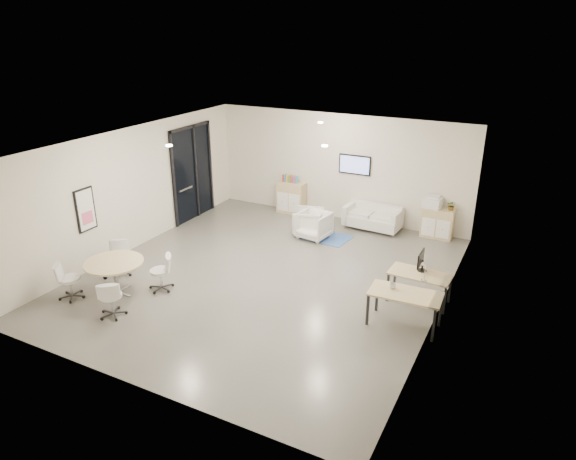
% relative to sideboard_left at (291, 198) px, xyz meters
% --- Properties ---
extents(room_shell, '(9.60, 10.60, 4.80)m').
position_rel_sideboard_left_xyz_m(room_shell, '(1.48, -4.25, 1.11)').
color(room_shell, '#595751').
rests_on(room_shell, ground).
extents(glass_door, '(0.09, 1.90, 2.85)m').
position_rel_sideboard_left_xyz_m(glass_door, '(-2.47, -1.74, 1.01)').
color(glass_door, black).
rests_on(glass_door, room_shell).
extents(artwork, '(0.05, 0.54, 1.04)m').
position_rel_sideboard_left_xyz_m(artwork, '(-2.49, -5.85, 1.05)').
color(artwork, black).
rests_on(artwork, room_shell).
extents(wall_tv, '(0.98, 0.06, 0.58)m').
position_rel_sideboard_left_xyz_m(wall_tv, '(1.98, 0.22, 1.26)').
color(wall_tv, black).
rests_on(wall_tv, room_shell).
extents(ceiling_spots, '(3.14, 4.14, 0.03)m').
position_rel_sideboard_left_xyz_m(ceiling_spots, '(1.28, -3.41, 2.69)').
color(ceiling_spots, '#FFEAC6').
rests_on(ceiling_spots, room_shell).
extents(sideboard_left, '(0.88, 0.46, 0.99)m').
position_rel_sideboard_left_xyz_m(sideboard_left, '(0.00, 0.00, 0.00)').
color(sideboard_left, tan).
rests_on(sideboard_left, room_shell).
extents(sideboard_right, '(0.86, 0.42, 0.86)m').
position_rel_sideboard_left_xyz_m(sideboard_right, '(4.57, 0.02, -0.06)').
color(sideboard_right, tan).
rests_on(sideboard_right, room_shell).
extents(books, '(0.51, 0.14, 0.22)m').
position_rel_sideboard_left_xyz_m(books, '(-0.04, 0.00, 0.61)').
color(books, red).
rests_on(books, sideboard_left).
extents(printer, '(0.53, 0.46, 0.34)m').
position_rel_sideboard_left_xyz_m(printer, '(4.37, 0.02, 0.53)').
color(printer, white).
rests_on(printer, sideboard_right).
extents(loveseat, '(1.66, 0.90, 0.60)m').
position_rel_sideboard_left_xyz_m(loveseat, '(2.76, -0.15, -0.17)').
color(loveseat, silver).
rests_on(loveseat, room_shell).
extents(blue_rug, '(1.50, 1.07, 0.01)m').
position_rel_sideboard_left_xyz_m(blue_rug, '(1.74, -1.40, -0.49)').
color(blue_rug, '#2F5090').
rests_on(blue_rug, room_shell).
extents(armchair_left, '(0.90, 0.94, 0.80)m').
position_rel_sideboard_left_xyz_m(armchair_left, '(1.22, -1.37, -0.09)').
color(armchair_left, silver).
rests_on(armchair_left, room_shell).
extents(armchair_right, '(0.91, 0.86, 0.84)m').
position_rel_sideboard_left_xyz_m(armchair_right, '(1.50, -1.60, -0.07)').
color(armchair_right, silver).
rests_on(armchair_right, room_shell).
extents(desk_rear, '(1.32, 0.70, 0.68)m').
position_rel_sideboard_left_xyz_m(desk_rear, '(4.99, -3.81, 0.11)').
color(desk_rear, tan).
rests_on(desk_rear, room_shell).
extents(desk_front, '(1.43, 0.77, 0.73)m').
position_rel_sideboard_left_xyz_m(desk_front, '(4.96, -4.89, 0.16)').
color(desk_front, tan).
rests_on(desk_front, room_shell).
extents(monitor, '(0.20, 0.50, 0.44)m').
position_rel_sideboard_left_xyz_m(monitor, '(4.95, -3.66, 0.42)').
color(monitor, black).
rests_on(monitor, desk_rear).
extents(round_table, '(1.28, 1.28, 0.78)m').
position_rel_sideboard_left_xyz_m(round_table, '(-1.08, -6.51, 0.20)').
color(round_table, tan).
rests_on(round_table, room_shell).
extents(meeting_chairs, '(2.31, 2.31, 0.82)m').
position_rel_sideboard_left_xyz_m(meeting_chairs, '(-1.08, -6.51, -0.08)').
color(meeting_chairs, white).
rests_on(meeting_chairs, room_shell).
extents(plant_cabinet, '(0.26, 0.29, 0.22)m').
position_rel_sideboard_left_xyz_m(plant_cabinet, '(4.90, 0.01, 0.48)').
color(plant_cabinet, '#3F7F3F').
rests_on(plant_cabinet, sideboard_right).
extents(plant_floor, '(0.21, 0.30, 0.12)m').
position_rel_sideboard_left_xyz_m(plant_floor, '(-1.84, -6.14, -0.43)').
color(plant_floor, '#3F7F3F').
rests_on(plant_floor, room_shell).
extents(cup, '(0.16, 0.14, 0.14)m').
position_rel_sideboard_left_xyz_m(cup, '(4.68, -4.82, 0.31)').
color(cup, white).
rests_on(cup, desk_front).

